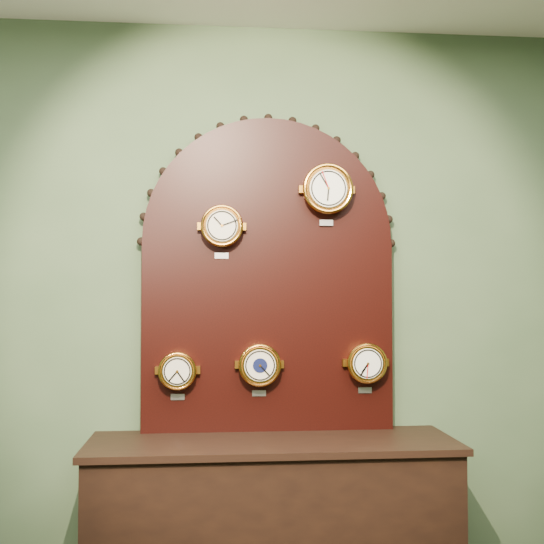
{
  "coord_description": "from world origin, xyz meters",
  "views": [
    {
      "loc": [
        -0.28,
        -0.84,
        1.47
      ],
      "look_at": [
        0.0,
        2.25,
        1.58
      ],
      "focal_mm": 45.37,
      "sensor_mm": 36.0,
      "label": 1
    }
  ],
  "objects": [
    {
      "name": "arabic_clock",
      "position": [
        0.28,
        2.38,
        1.98
      ],
      "size": [
        0.24,
        0.08,
        0.29
      ],
      "color": "orange",
      "rests_on": "display_board"
    },
    {
      "name": "roman_clock",
      "position": [
        -0.23,
        2.38,
        1.8
      ],
      "size": [
        0.2,
        0.08,
        0.25
      ],
      "color": "orange",
      "rests_on": "display_board"
    },
    {
      "name": "shop_counter",
      "position": [
        0.0,
        2.23,
        0.4
      ],
      "size": [
        1.6,
        0.5,
        0.8
      ],
      "primitive_type": "cube",
      "color": "black",
      "rests_on": "ground_plane"
    },
    {
      "name": "tide_clock",
      "position": [
        0.46,
        2.38,
        1.15
      ],
      "size": [
        0.19,
        0.08,
        0.24
      ],
      "color": "orange",
      "rests_on": "display_board"
    },
    {
      "name": "barometer",
      "position": [
        -0.05,
        2.38,
        1.15
      ],
      "size": [
        0.2,
        0.08,
        0.25
      ],
      "color": "orange",
      "rests_on": "display_board"
    },
    {
      "name": "hygrometer",
      "position": [
        -0.43,
        2.38,
        1.12
      ],
      "size": [
        0.18,
        0.08,
        0.23
      ],
      "color": "orange",
      "rests_on": "display_board"
    },
    {
      "name": "display_board",
      "position": [
        0.0,
        2.45,
        1.63
      ],
      "size": [
        1.26,
        0.06,
        1.53
      ],
      "color": "black",
      "rests_on": "shop_counter"
    },
    {
      "name": "wall_back",
      "position": [
        0.0,
        2.5,
        1.4
      ],
      "size": [
        4.0,
        0.0,
        4.0
      ],
      "primitive_type": "plane",
      "rotation": [
        1.57,
        0.0,
        0.0
      ],
      "color": "#475F41",
      "rests_on": "ground"
    }
  ]
}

